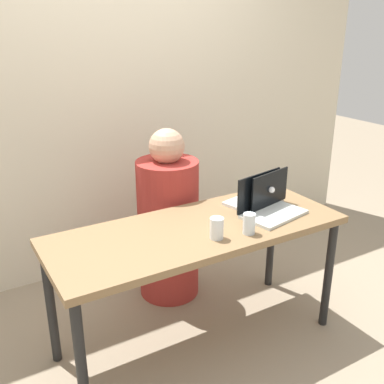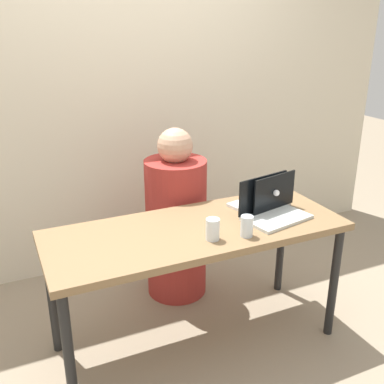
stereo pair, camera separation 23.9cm
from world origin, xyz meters
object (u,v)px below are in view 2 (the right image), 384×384
object	(u,v)px
laptop_back_right	(264,200)
water_glass_center	(213,231)
person_at_center	(176,223)
laptop_front_right	(272,209)
water_glass_right	(247,227)

from	to	relation	value
laptop_back_right	water_glass_center	xyz separation A→B (m)	(-0.46, -0.24, -0.00)
person_at_center	laptop_back_right	world-z (taller)	person_at_center
laptop_front_right	water_glass_right	size ratio (longest dim) A/B	3.60
laptop_front_right	water_glass_center	distance (m)	0.44
laptop_front_right	water_glass_center	world-z (taller)	laptop_front_right
person_at_center	laptop_front_right	size ratio (longest dim) A/B	2.91
laptop_back_right	water_glass_center	size ratio (longest dim) A/B	3.28
laptop_front_right	water_glass_right	distance (m)	0.29
laptop_front_right	laptop_back_right	world-z (taller)	laptop_front_right
person_at_center	water_glass_right	world-z (taller)	person_at_center
laptop_front_right	laptop_back_right	size ratio (longest dim) A/B	1.09
person_at_center	water_glass_right	xyz separation A→B (m)	(0.08, -0.75, 0.28)
laptop_back_right	water_glass_right	size ratio (longest dim) A/B	3.32
water_glass_right	water_glass_center	distance (m)	0.18
person_at_center	laptop_back_right	bearing A→B (deg)	129.23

